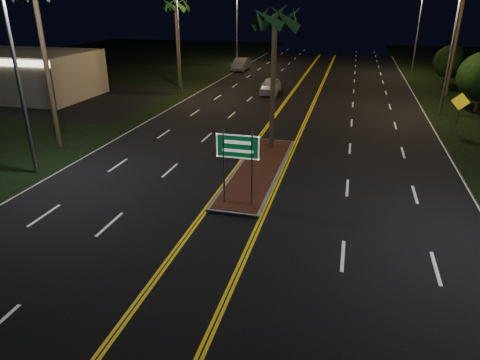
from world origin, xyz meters
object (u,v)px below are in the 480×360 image
(commercial_building, at_px, (10,74))
(streetlight_right_far, at_px, (415,24))
(streetlight_left_far, at_px, (240,21))
(car_far, at_px, (241,63))
(median_island, at_px, (259,170))
(highway_sign, at_px, (238,153))
(palm_left_far, at_px, (175,5))
(streetlight_left_near, at_px, (21,59))
(palm_median, at_px, (275,19))
(warning_sign, at_px, (459,107))
(streetlight_right_mid, at_px, (448,38))
(shrub_far, at_px, (450,62))
(car_near, at_px, (271,85))
(streetlight_left_mid, at_px, (182,31))

(commercial_building, bearing_deg, streetlight_right_far, 31.01)
(streetlight_left_far, relative_size, car_far, 1.72)
(median_island, xyz_separation_m, commercial_building, (-26.00, 12.99, 1.92))
(commercial_building, bearing_deg, highway_sign, -33.48)
(streetlight_right_far, xyz_separation_m, palm_left_far, (-23.41, -14.00, 2.09))
(streetlight_left_near, bearing_deg, palm_left_far, 95.21)
(palm_median, xyz_separation_m, warning_sign, (11.12, 6.32, -5.48))
(streetlight_right_mid, bearing_deg, warning_sign, -84.45)
(streetlight_right_far, xyz_separation_m, car_far, (-20.11, -1.61, -4.78))
(highway_sign, relative_size, car_far, 0.61)
(streetlight_left_far, height_order, streetlight_right_mid, same)
(highway_sign, xyz_separation_m, palm_median, (0.00, 7.70, 4.87))
(streetlight_left_near, xyz_separation_m, car_far, (1.11, 36.39, -4.78))
(streetlight_left_near, height_order, streetlight_right_far, same)
(streetlight_right_far, relative_size, warning_sign, 3.29)
(palm_left_far, relative_size, shrub_far, 2.22)
(median_island, height_order, warning_sign, warning_sign)
(median_island, relative_size, highway_sign, 3.20)
(car_near, bearing_deg, median_island, -83.51)
(palm_median, distance_m, shrub_far, 29.41)
(warning_sign, bearing_deg, streetlight_left_mid, -179.40)
(shrub_far, bearing_deg, car_near, -151.76)
(streetlight_left_far, xyz_separation_m, palm_median, (10.61, -33.50, 1.62))
(palm_left_far, bearing_deg, palm_median, -53.82)
(streetlight_right_far, relative_size, palm_left_far, 1.02)
(shrub_far, bearing_deg, warning_sign, -97.97)
(car_far, bearing_deg, streetlight_left_far, 107.59)
(streetlight_right_far, distance_m, car_far, 20.74)
(shrub_far, bearing_deg, streetlight_left_near, -127.34)
(shrub_far, bearing_deg, car_far, 169.33)
(streetlight_right_mid, relative_size, car_far, 1.72)
(commercial_building, bearing_deg, streetlight_right_mid, 3.14)
(streetlight_right_mid, bearing_deg, car_far, 137.56)
(highway_sign, distance_m, streetlight_right_mid, 22.18)
(highway_sign, height_order, streetlight_left_far, streetlight_left_far)
(streetlight_left_far, bearing_deg, streetlight_left_near, -90.00)
(commercial_building, xyz_separation_m, palm_left_far, (13.20, 8.01, 5.74))
(palm_median, xyz_separation_m, palm_left_far, (-12.80, 17.50, 0.47))
(streetlight_left_mid, height_order, streetlight_left_far, same)
(streetlight_left_mid, distance_m, shrub_far, 27.40)
(streetlight_left_mid, distance_m, palm_left_far, 5.01)
(streetlight_right_mid, height_order, palm_left_far, streetlight_right_mid)
(commercial_building, bearing_deg, palm_median, -20.05)
(streetlight_left_mid, distance_m, car_far, 17.11)
(streetlight_left_far, height_order, car_near, streetlight_left_far)
(median_island, relative_size, streetlight_left_near, 1.14)
(car_near, relative_size, car_far, 0.96)
(palm_median, bearing_deg, car_near, 100.88)
(streetlight_left_near, xyz_separation_m, shrub_far, (24.41, 32.00, -3.32))
(streetlight_left_mid, xyz_separation_m, palm_left_far, (-2.19, 4.00, 2.09))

